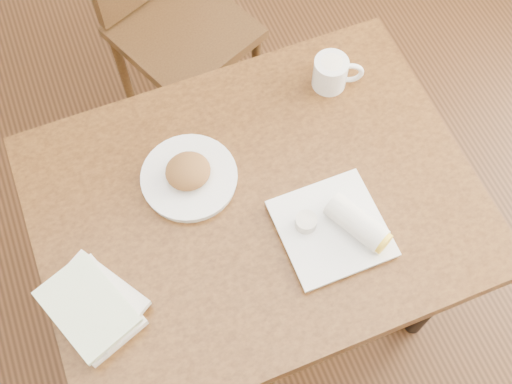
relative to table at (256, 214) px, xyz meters
name	(u,v)px	position (x,y,z in m)	size (l,w,h in m)	color
ground	(256,290)	(0.00, 0.00, -0.67)	(4.00, 5.00, 0.01)	#472814
table	(256,214)	(0.00, 0.00, 0.00)	(1.13, 0.85, 0.75)	brown
chair_far	(166,4)	(0.03, 0.90, -0.12)	(0.55, 0.55, 0.95)	#472F14
plate_scone	(189,175)	(-0.14, 0.12, 0.11)	(0.25, 0.25, 0.08)	white
coffee_mug	(332,72)	(0.33, 0.26, 0.14)	(0.14, 0.10, 0.10)	white
plate_burrito	(339,227)	(0.16, -0.16, 0.11)	(0.26, 0.26, 0.09)	white
book_stack	(92,306)	(-0.46, -0.12, 0.11)	(0.25, 0.28, 0.06)	white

